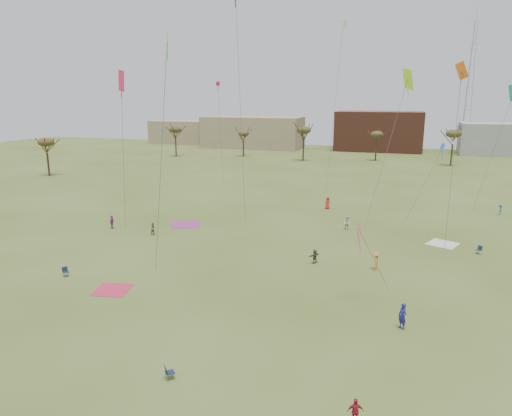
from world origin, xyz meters
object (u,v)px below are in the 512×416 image
(flyer_near_right, at_px, (403,316))
(camp_chair_right, at_px, (479,251))
(camp_chair_center, at_px, (170,375))
(spectator_fore_a, at_px, (355,411))
(camp_chair_left, at_px, (66,274))
(radio_tower, at_px, (469,87))

(flyer_near_right, bearing_deg, camp_chair_right, 114.39)
(flyer_near_right, relative_size, camp_chair_center, 2.22)
(spectator_fore_a, bearing_deg, camp_chair_left, -39.99)
(camp_chair_center, relative_size, camp_chair_right, 1.00)
(camp_chair_left, distance_m, camp_chair_right, 41.70)
(camp_chair_left, bearing_deg, flyer_near_right, -57.84)
(camp_chair_left, height_order, camp_chair_right, same)
(flyer_near_right, height_order, radio_tower, radio_tower)
(spectator_fore_a, relative_size, camp_chair_center, 1.61)
(camp_chair_left, bearing_deg, camp_chair_right, -29.66)
(camp_chair_left, relative_size, camp_chair_right, 1.00)
(spectator_fore_a, height_order, camp_chair_right, spectator_fore_a)
(radio_tower, bearing_deg, flyer_near_right, -97.24)
(spectator_fore_a, bearing_deg, flyer_near_right, -117.67)
(spectator_fore_a, bearing_deg, camp_chair_center, -19.44)
(camp_chair_center, distance_m, radio_tower, 138.10)
(spectator_fore_a, xyz_separation_m, camp_chair_right, (9.49, 30.58, -0.44))
(spectator_fore_a, distance_m, camp_chair_center, 10.81)
(flyer_near_right, distance_m, camp_chair_right, 20.91)
(camp_chair_right, bearing_deg, camp_chair_center, -84.55)
(flyer_near_right, relative_size, camp_chair_left, 2.22)
(flyer_near_right, xyz_separation_m, spectator_fore_a, (-2.07, -11.05, -0.27))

